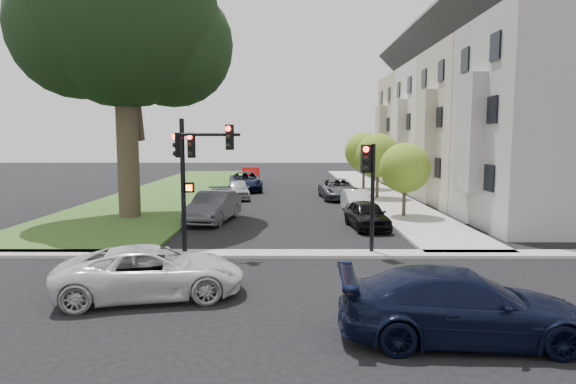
{
  "coord_description": "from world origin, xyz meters",
  "views": [
    {
      "loc": [
        0.08,
        -15.15,
        4.24
      ],
      "look_at": [
        0.0,
        5.0,
        2.0
      ],
      "focal_mm": 30.0,
      "sensor_mm": 36.0,
      "label": 1
    }
  ],
  "objects_px": {
    "small_tree_c": "(364,152)",
    "car_parked_9": "(251,175)",
    "small_tree_a": "(405,168)",
    "car_parked_2": "(338,189)",
    "traffic_signal_secondary": "(369,178)",
    "eucalyptus": "(121,12)",
    "car_parked_8": "(245,181)",
    "small_tree_b": "(378,156)",
    "car_parked_6": "(221,200)",
    "car_parked_5": "(214,207)",
    "car_parked_1": "(357,201)",
    "car_cross_near": "(152,272)",
    "car_parked_0": "(367,215)",
    "car_cross_far": "(462,305)",
    "traffic_signal_main": "(194,161)",
    "car_parked_7": "(238,189)"
  },
  "relations": [
    {
      "from": "traffic_signal_secondary",
      "to": "eucalyptus",
      "type": "bearing_deg",
      "value": 145.02
    },
    {
      "from": "small_tree_b",
      "to": "small_tree_c",
      "type": "distance_m",
      "value": 6.27
    },
    {
      "from": "car_cross_far",
      "to": "car_parked_0",
      "type": "distance_m",
      "value": 12.7
    },
    {
      "from": "traffic_signal_main",
      "to": "car_parked_6",
      "type": "bearing_deg",
      "value": 93.06
    },
    {
      "from": "car_parked_1",
      "to": "car_parked_5",
      "type": "xyz_separation_m",
      "value": [
        -7.75,
        -3.23,
        0.14
      ]
    },
    {
      "from": "car_cross_far",
      "to": "car_parked_2",
      "type": "xyz_separation_m",
      "value": [
        -0.2,
        23.88,
        -0.04
      ]
    },
    {
      "from": "small_tree_c",
      "to": "car_parked_9",
      "type": "xyz_separation_m",
      "value": [
        -9.85,
        5.92,
        -2.42
      ]
    },
    {
      "from": "eucalyptus",
      "to": "car_parked_8",
      "type": "relative_size",
      "value": 2.84
    },
    {
      "from": "eucalyptus",
      "to": "car_parked_2",
      "type": "xyz_separation_m",
      "value": [
        12.03,
        8.3,
        -9.95
      ]
    },
    {
      "from": "traffic_signal_secondary",
      "to": "car_cross_near",
      "type": "height_order",
      "value": "traffic_signal_secondary"
    },
    {
      "from": "small_tree_b",
      "to": "car_parked_6",
      "type": "bearing_deg",
      "value": -150.52
    },
    {
      "from": "car_parked_8",
      "to": "car_parked_2",
      "type": "bearing_deg",
      "value": -44.85
    },
    {
      "from": "car_parked_0",
      "to": "car_parked_1",
      "type": "xyz_separation_m",
      "value": [
        0.21,
        4.94,
        -0.02
      ]
    },
    {
      "from": "small_tree_a",
      "to": "car_parked_7",
      "type": "distance_m",
      "value": 12.85
    },
    {
      "from": "car_cross_far",
      "to": "small_tree_c",
      "type": "bearing_deg",
      "value": -1.98
    },
    {
      "from": "eucalyptus",
      "to": "car_parked_2",
      "type": "bearing_deg",
      "value": 34.58
    },
    {
      "from": "car_parked_1",
      "to": "car_parked_5",
      "type": "bearing_deg",
      "value": -159.88
    },
    {
      "from": "car_parked_0",
      "to": "car_parked_1",
      "type": "height_order",
      "value": "car_parked_0"
    },
    {
      "from": "eucalyptus",
      "to": "traffic_signal_secondary",
      "type": "xyz_separation_m",
      "value": [
        11.48,
        -8.03,
        -7.83
      ]
    },
    {
      "from": "car_cross_near",
      "to": "car_parked_6",
      "type": "bearing_deg",
      "value": -10.68
    },
    {
      "from": "small_tree_c",
      "to": "car_parked_5",
      "type": "xyz_separation_m",
      "value": [
        -10.01,
        -15.56,
        -2.4
      ]
    },
    {
      "from": "eucalyptus",
      "to": "car_cross_near",
      "type": "xyz_separation_m",
      "value": [
        4.91,
        -12.79,
        -9.98
      ]
    },
    {
      "from": "car_cross_near",
      "to": "car_parked_2",
      "type": "bearing_deg",
      "value": -30.61
    },
    {
      "from": "car_parked_8",
      "to": "small_tree_c",
      "type": "bearing_deg",
      "value": -3.26
    },
    {
      "from": "eucalyptus",
      "to": "car_parked_1",
      "type": "distance_m",
      "value": 16.13
    },
    {
      "from": "small_tree_b",
      "to": "car_parked_7",
      "type": "height_order",
      "value": "small_tree_b"
    },
    {
      "from": "car_cross_near",
      "to": "car_parked_0",
      "type": "relative_size",
      "value": 1.26
    },
    {
      "from": "small_tree_b",
      "to": "car_parked_0",
      "type": "relative_size",
      "value": 1.18
    },
    {
      "from": "small_tree_c",
      "to": "car_parked_7",
      "type": "distance_m",
      "value": 11.81
    },
    {
      "from": "small_tree_b",
      "to": "car_parked_9",
      "type": "bearing_deg",
      "value": 128.95
    },
    {
      "from": "car_parked_6",
      "to": "small_tree_c",
      "type": "bearing_deg",
      "value": 43.32
    },
    {
      "from": "traffic_signal_secondary",
      "to": "car_parked_7",
      "type": "distance_m",
      "value": 17.7
    },
    {
      "from": "car_parked_1",
      "to": "traffic_signal_secondary",
      "type": "bearing_deg",
      "value": -98.12
    },
    {
      "from": "eucalyptus",
      "to": "small_tree_a",
      "type": "relative_size",
      "value": 3.87
    },
    {
      "from": "small_tree_b",
      "to": "car_parked_2",
      "type": "xyz_separation_m",
      "value": [
        -2.7,
        0.17,
        -2.35
      ]
    },
    {
      "from": "small_tree_c",
      "to": "car_parked_6",
      "type": "relative_size",
      "value": 1.06
    },
    {
      "from": "eucalyptus",
      "to": "small_tree_b",
      "type": "relative_size",
      "value": 3.39
    },
    {
      "from": "car_cross_far",
      "to": "small_tree_b",
      "type": "bearing_deg",
      "value": -3.24
    },
    {
      "from": "small_tree_a",
      "to": "car_parked_2",
      "type": "height_order",
      "value": "small_tree_a"
    },
    {
      "from": "car_parked_0",
      "to": "car_parked_7",
      "type": "relative_size",
      "value": 0.98
    },
    {
      "from": "car_parked_0",
      "to": "car_parked_6",
      "type": "bearing_deg",
      "value": 139.39
    },
    {
      "from": "car_parked_0",
      "to": "car_parked_8",
      "type": "relative_size",
      "value": 0.71
    },
    {
      "from": "small_tree_a",
      "to": "car_parked_2",
      "type": "xyz_separation_m",
      "value": [
        -2.7,
        8.12,
        -1.97
      ]
    },
    {
      "from": "small_tree_a",
      "to": "car_parked_0",
      "type": "distance_m",
      "value": 4.42
    },
    {
      "from": "small_tree_c",
      "to": "car_cross_far",
      "type": "bearing_deg",
      "value": -94.77
    },
    {
      "from": "car_cross_far",
      "to": "car_parked_1",
      "type": "xyz_separation_m",
      "value": [
        0.24,
        17.64,
        -0.11
      ]
    },
    {
      "from": "small_tree_b",
      "to": "traffic_signal_main",
      "type": "distance_m",
      "value": 18.77
    },
    {
      "from": "car_parked_0",
      "to": "car_parked_9",
      "type": "xyz_separation_m",
      "value": [
        -7.38,
        23.19,
        0.1
      ]
    },
    {
      "from": "traffic_signal_main",
      "to": "car_parked_5",
      "type": "relative_size",
      "value": 1.04
    },
    {
      "from": "traffic_signal_secondary",
      "to": "car_parked_9",
      "type": "relative_size",
      "value": 0.87
    }
  ]
}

